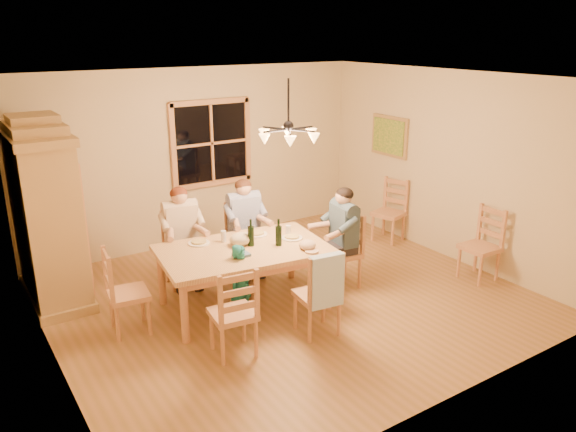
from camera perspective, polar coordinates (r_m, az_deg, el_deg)
floor at (r=7.14m, az=0.04°, el=-8.32°), size 5.50×5.50×0.00m
ceiling at (r=6.40m, az=0.05°, el=13.83°), size 5.50×5.00×0.02m
wall_back at (r=8.77m, az=-9.01°, el=5.93°), size 5.50×0.02×2.70m
wall_left at (r=5.69m, az=-23.79°, el=-2.29°), size 0.02×5.00×2.70m
wall_right at (r=8.42m, az=15.94°, el=4.93°), size 0.02×5.00×2.70m
window at (r=8.79m, az=-7.79°, el=7.34°), size 1.30×0.06×1.30m
painting at (r=9.16m, az=10.26°, el=7.98°), size 0.06×0.78×0.64m
chandelier at (r=6.48m, az=0.05°, el=8.33°), size 0.77×0.68×0.71m
armoire at (r=7.33m, az=-23.27°, el=-0.21°), size 0.66×1.40×2.30m
dining_table at (r=6.69m, az=-4.53°, el=-4.04°), size 2.10×1.44×0.76m
chair_far_left at (r=7.51m, az=-10.59°, el=-4.72°), size 0.49×0.47×0.99m
chair_far_right at (r=7.75m, az=-4.37°, el=-3.68°), size 0.49×0.47×0.99m
chair_near_left at (r=5.91m, az=-5.57°, el=-11.15°), size 0.49×0.47×0.99m
chair_near_right at (r=6.27m, az=2.97°, el=-9.25°), size 0.49×0.47×0.99m
chair_end_left at (r=6.52m, az=-15.79°, el=-8.83°), size 0.47×0.49×0.99m
chair_end_right at (r=7.39m, az=5.45°, el=-4.85°), size 0.47×0.49×0.99m
adult_woman at (r=7.31m, az=-10.83°, el=-0.84°), size 0.43×0.47×0.87m
adult_plaid_man at (r=7.57m, az=-4.47°, el=0.10°), size 0.43×0.47×0.87m
adult_slate_man at (r=7.20m, az=5.58°, el=-0.91°), size 0.47×0.43×0.87m
towel at (r=5.94m, az=3.92°, el=-6.61°), size 0.39×0.15×0.58m
wine_bottle_a at (r=6.66m, az=-3.79°, el=-1.69°), size 0.08×0.08×0.33m
wine_bottle_b at (r=6.66m, az=-0.96°, el=-1.66°), size 0.08×0.08×0.33m
plate_woman at (r=6.84m, az=-9.03°, el=-2.74°), size 0.26×0.26×0.02m
plate_plaid at (r=7.06m, az=-3.18°, el=-1.86°), size 0.26×0.26×0.02m
plate_slate at (r=6.92m, az=0.40°, el=-2.24°), size 0.26×0.26×0.02m
wine_glass_a at (r=6.85m, az=-6.57°, el=-2.06°), size 0.06×0.06×0.14m
wine_glass_b at (r=6.99m, az=0.02°, el=-1.51°), size 0.06×0.06×0.14m
cap at (r=6.59m, az=1.98°, el=-2.93°), size 0.20×0.20×0.11m
napkin at (r=6.42m, az=-4.75°, el=-3.95°), size 0.20×0.16×0.03m
cloth_bundle at (r=6.72m, az=-4.83°, el=-2.35°), size 0.28×0.22×0.15m
child at (r=6.48m, az=-4.78°, el=-6.79°), size 0.38×0.31×0.92m
chair_spare_front at (r=7.96m, az=18.79°, el=-4.07°), size 0.43×0.45×0.99m
chair_spare_back at (r=9.05m, az=10.15°, el=-0.64°), size 0.53×0.54×0.99m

